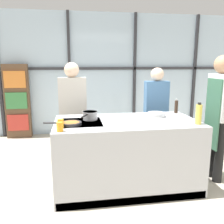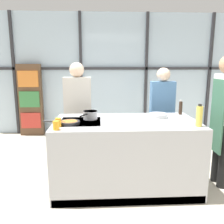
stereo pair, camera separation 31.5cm
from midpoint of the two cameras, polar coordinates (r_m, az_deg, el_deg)
The scene contains 15 objects.
ground_plane at distance 3.44m, azimuth 5.95°, elevation -17.19°, with size 18.00×18.00×0.00m, color #BCB29E.
back_window_wall at distance 5.69m, azimuth 2.03°, elevation 9.08°, with size 6.40×0.10×2.80m.
bookshelf at distance 5.73m, azimuth -17.53°, elevation 2.73°, with size 0.53×0.19×1.64m.
demo_island at distance 3.24m, azimuth 6.10°, elevation -10.08°, with size 1.87×0.97×0.92m.
chef at distance 3.51m, azimuth 27.77°, elevation 0.02°, with size 0.25×0.39×1.76m.
spectator_far_left at distance 3.89m, azimuth -5.95°, elevation 1.15°, with size 0.44×0.23×1.67m.
spectator_center_left at distance 4.08m, azimuth 14.13°, elevation 0.75°, with size 0.39×0.22×1.59m.
frying_pan at distance 2.95m, azimuth -7.37°, elevation -2.53°, with size 0.46×0.26×0.04m.
saucepan at distance 3.17m, azimuth -2.44°, elevation -0.71°, with size 0.23×0.35×0.11m.
white_plate at distance 3.12m, azimuth 13.31°, elevation -2.20°, with size 0.22×0.22×0.01m, color white.
mixing_bowl at distance 3.36m, azimuth 13.72°, elevation -0.80°, with size 0.25×0.25×0.06m.
oil_bottle at distance 3.03m, azimuth 23.10°, elevation -0.93°, with size 0.08×0.08×0.27m.
pepper_grinder at distance 3.65m, azimuth 18.59°, elevation 0.97°, with size 0.05×0.05×0.22m.
juice_glass_near at distance 2.70m, azimuth -10.08°, elevation -3.24°, with size 0.07×0.07×0.10m, color orange.
juice_glass_far at distance 2.83m, azimuth -9.74°, elevation -2.52°, with size 0.07×0.07×0.10m, color orange.
Camera 2 is at (-0.34, -2.99, 1.65)m, focal length 38.00 mm.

